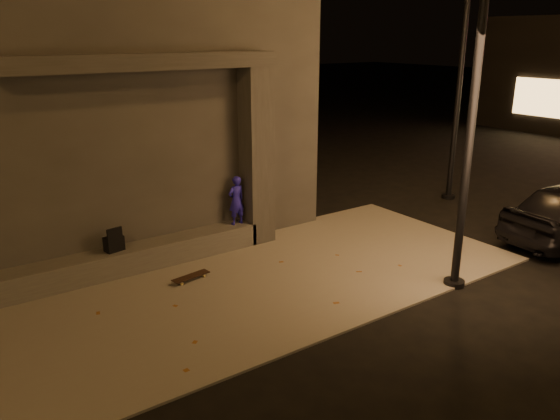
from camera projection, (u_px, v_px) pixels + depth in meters
ground at (298, 342)px, 7.86m from camera, size 120.00×120.00×0.00m
sidewalk at (229, 290)px, 9.41m from camera, size 11.00×4.40×0.04m
building at (79, 114)px, 11.58m from camera, size 9.00×5.10×5.22m
ledge at (109, 264)px, 9.89m from camera, size 6.00×0.55×0.45m
column at (256, 157)px, 11.15m from camera, size 0.55×0.55×3.60m
canopy at (146, 62)px, 9.39m from camera, size 5.00×0.70×0.28m
skateboarder at (236, 200)px, 11.13m from camera, size 0.39×0.28×1.02m
backpack at (114, 242)px, 9.84m from camera, size 0.36×0.27×0.46m
skateboard at (191, 277)px, 9.74m from camera, size 0.74×0.30×0.08m
street_lamp_0 at (482, 20)px, 8.27m from camera, size 0.36×0.36×7.87m
street_lamp_2 at (465, 26)px, 13.42m from camera, size 0.36×0.36×7.83m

